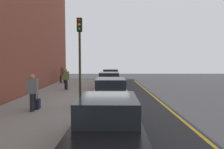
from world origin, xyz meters
TOP-DOWN VIEW (x-y plane):
  - ground_plane at (0.00, 0.00)m, footprint 56.00×56.00m
  - sidewalk at (0.00, -3.30)m, footprint 28.00×4.60m
  - lane_stripe_centre at (0.00, 3.20)m, footprint 28.00×0.14m
  - snow_bank_curb at (-0.93, -0.70)m, footprint 6.57×0.56m
  - parked_car_maroon at (-11.51, 0.19)m, footprint 4.56×2.02m
  - parked_car_red at (-5.20, 0.10)m, footprint 4.43×2.03m
  - parked_car_silver at (0.89, 0.18)m, footprint 4.42×1.92m
  - parked_car_black at (7.06, 0.07)m, footprint 4.45×1.99m
  - pedestrian_brown_coat at (-9.78, -4.77)m, footprint 0.49×0.57m
  - pedestrian_grey_coat at (2.67, -3.49)m, footprint 0.57×0.48m
  - pedestrian_olive_coat at (-4.84, -3.42)m, footprint 0.52×0.53m
  - traffic_light_pole at (1.43, -1.43)m, footprint 0.35×0.26m
  - rolling_suitcase at (2.32, -3.41)m, footprint 0.34×0.22m

SIDE VIEW (x-z plane):
  - ground_plane at x=0.00m, z-range 0.00..0.00m
  - lane_stripe_centre at x=0.00m, z-range 0.00..0.01m
  - sidewalk at x=0.00m, z-range 0.00..0.15m
  - snow_bank_curb at x=-0.93m, z-range 0.00..0.22m
  - rolling_suitcase at x=2.32m, z-range -0.03..0.82m
  - parked_car_red at x=-5.20m, z-range 0.00..1.51m
  - parked_car_black at x=7.06m, z-range 0.00..1.51m
  - parked_car_silver at x=0.89m, z-range 0.00..1.51m
  - parked_car_maroon at x=-11.51m, z-range 0.00..1.51m
  - pedestrian_olive_coat at x=-4.84m, z-range 0.21..1.88m
  - pedestrian_grey_coat at x=2.67m, z-range 0.21..1.93m
  - pedestrian_brown_coat at x=-9.78m, z-range 0.21..1.93m
  - traffic_light_pole at x=1.43m, z-range 0.94..5.50m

